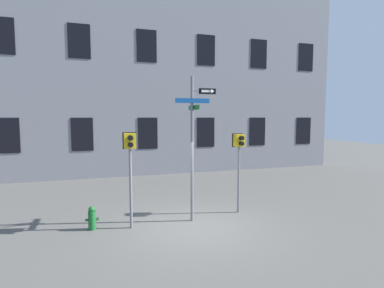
# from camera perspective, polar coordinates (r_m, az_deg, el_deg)

# --- Properties ---
(ground_plane) EXTENTS (60.00, 60.00, 0.00)m
(ground_plane) POSITION_cam_1_polar(r_m,az_deg,el_deg) (9.23, 0.39, -15.57)
(ground_plane) COLOR #595651
(building_facade) EXTENTS (24.00, 0.64, 14.22)m
(building_facade) POSITION_cam_1_polar(r_m,az_deg,el_deg) (17.52, -8.80, 17.76)
(building_facade) COLOR gray
(building_facade) RESTS_ON ground_plane
(street_sign_pole) EXTENTS (1.32, 1.02, 4.49)m
(street_sign_pole) POSITION_cam_1_polar(r_m,az_deg,el_deg) (9.24, 0.36, 1.21)
(street_sign_pole) COLOR slate
(street_sign_pole) RESTS_ON ground_plane
(pedestrian_signal_left) EXTENTS (0.39, 0.40, 2.83)m
(pedestrian_signal_left) POSITION_cam_1_polar(r_m,az_deg,el_deg) (8.82, -11.72, -1.64)
(pedestrian_signal_left) COLOR slate
(pedestrian_signal_left) RESTS_ON ground_plane
(pedestrian_signal_right) EXTENTS (0.39, 0.40, 2.72)m
(pedestrian_signal_right) POSITION_cam_1_polar(r_m,az_deg,el_deg) (10.23, 8.95, -1.22)
(pedestrian_signal_right) COLOR slate
(pedestrian_signal_right) RESTS_ON ground_plane
(fire_hydrant) EXTENTS (0.38, 0.22, 0.69)m
(fire_hydrant) POSITION_cam_1_polar(r_m,az_deg,el_deg) (9.41, -18.51, -13.27)
(fire_hydrant) COLOR #196028
(fire_hydrant) RESTS_ON ground_plane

